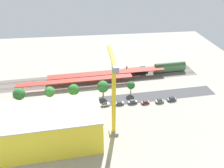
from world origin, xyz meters
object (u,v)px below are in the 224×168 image
at_px(box_truck_1, 23,118).
at_px(street_tree_1, 50,92).
at_px(street_tree_0, 131,85).
at_px(traffic_light, 67,103).
at_px(parked_car_2, 145,102).
at_px(street_tree_4, 103,87).
at_px(parked_car_0, 172,99).
at_px(locomotive, 136,71).
at_px(parked_car_5, 104,104).
at_px(passenger_coach, 170,67).
at_px(street_tree_2, 19,94).
at_px(parked_car_3, 132,102).
at_px(platform_canopy_near, 76,80).
at_px(tower_crane, 113,94).
at_px(platform_canopy_far, 108,73).
at_px(construction_building, 51,128).
at_px(box_truck_0, 40,116).
at_px(street_tree_3, 74,90).
at_px(parked_car_1, 160,101).

distance_m(box_truck_1, street_tree_1, 18.54).
relative_size(street_tree_0, traffic_light, 1.16).
bearing_deg(parked_car_2, street_tree_4, -23.08).
bearing_deg(parked_car_0, street_tree_4, -12.83).
xyz_separation_m(parked_car_0, street_tree_0, (19.09, -9.04, 4.11)).
bearing_deg(locomotive, street_tree_1, 24.67).
xyz_separation_m(parked_car_5, street_tree_4, (-0.05, -7.72, 5.25)).
distance_m(passenger_coach, street_tree_2, 87.12).
xyz_separation_m(parked_car_3, traffic_light, (31.14, 1.49, 3.20)).
xyz_separation_m(platform_canopy_near, street_tree_2, (26.92, 11.59, 0.89)).
relative_size(box_truck_1, traffic_light, 1.52).
bearing_deg(tower_crane, street_tree_0, -114.94).
bearing_deg(box_truck_1, parked_car_5, -168.70).
relative_size(locomotive, tower_crane, 0.46).
bearing_deg(parked_car_0, street_tree_1, -7.76).
distance_m(platform_canopy_far, traffic_light, 34.78).
xyz_separation_m(construction_building, tower_crane, (-23.93, -3.22, 11.48)).
height_order(platform_canopy_near, box_truck_0, platform_canopy_near).
relative_size(platform_canopy_near, construction_building, 1.70).
bearing_deg(parked_car_5, street_tree_4, -90.35).
height_order(construction_building, street_tree_2, construction_building).
xyz_separation_m(locomotive, street_tree_2, (62.93, 22.82, 2.96)).
xyz_separation_m(street_tree_3, traffic_light, (2.81, 8.68, -1.54)).
bearing_deg(platform_canopy_far, street_tree_3, 44.74).
xyz_separation_m(parked_car_3, construction_building, (35.81, 21.65, 6.37)).
distance_m(box_truck_1, street_tree_3, 26.34).
bearing_deg(box_truck_0, traffic_light, -154.89).
distance_m(platform_canopy_near, box_truck_0, 30.36).
xyz_separation_m(parked_car_0, street_tree_1, (60.07, -8.19, 3.92)).
xyz_separation_m(parked_car_2, construction_building, (41.99, 20.74, 6.45)).
bearing_deg(box_truck_0, tower_crane, 159.76).
bearing_deg(street_tree_4, street_tree_0, -174.69).
relative_size(platform_canopy_near, box_truck_1, 6.90).
height_order(parked_car_0, street_tree_2, street_tree_2).
distance_m(street_tree_0, street_tree_4, 14.72).
distance_m(box_truck_1, street_tree_2, 15.91).
bearing_deg(box_truck_0, street_tree_1, -100.35).
bearing_deg(box_truck_1, street_tree_1, -122.47).
distance_m(parked_car_1, construction_building, 53.79).
height_order(platform_canopy_far, street_tree_4, street_tree_4).
xyz_separation_m(tower_crane, box_truck_0, (31.00, -11.43, -16.99)).
bearing_deg(locomotive, street_tree_3, 32.28).
height_order(parked_car_3, tower_crane, tower_crane).
distance_m(passenger_coach, construction_building, 83.62).
bearing_deg(parked_car_2, passenger_coach, -126.72).
bearing_deg(parked_car_3, street_tree_1, -11.40).
relative_size(platform_canopy_far, street_tree_3, 8.16).
bearing_deg(parked_car_3, parked_car_2, 171.58).
distance_m(platform_canopy_far, locomotive, 18.65).
bearing_deg(street_tree_3, locomotive, -147.72).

